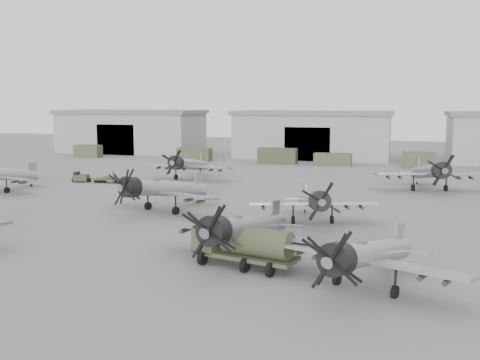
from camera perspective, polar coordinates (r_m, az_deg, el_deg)
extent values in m
plane|color=slate|center=(43.02, -5.25, -5.86)|extent=(220.00, 220.00, 0.00)
cube|color=gray|center=(114.24, -11.45, 4.97)|extent=(28.00, 14.00, 8.00)
cube|color=slate|center=(114.07, -11.51, 7.15)|extent=(29.00, 14.80, 0.70)
cube|color=black|center=(108.36, -13.12, 4.20)|extent=(8.12, 0.40, 6.00)
cube|color=gray|center=(102.07, 7.81, 4.66)|extent=(28.00, 14.00, 8.00)
cube|color=slate|center=(101.88, 7.86, 7.10)|extent=(29.00, 14.80, 0.70)
cube|color=black|center=(95.44, 7.17, 3.81)|extent=(8.12, 0.40, 6.00)
cube|color=#454A30|center=(105.62, -15.90, 2.98)|extent=(5.06, 2.20, 2.28)
cube|color=#41462E|center=(95.78, -4.90, 2.75)|extent=(6.16, 2.20, 2.29)
cube|color=#3D3D28|center=(91.31, 4.02, 2.59)|extent=(6.60, 2.20, 2.63)
cube|color=#46492F|center=(89.78, 9.86, 2.19)|extent=(6.11, 2.20, 2.01)
cube|color=#49482F|center=(89.19, 18.49, 2.02)|extent=(5.06, 2.20, 2.60)
cylinder|color=gray|center=(36.30, 0.88, -5.01)|extent=(3.35, 10.49, 3.06)
cylinder|color=black|center=(32.18, -2.78, -5.44)|extent=(2.12, 1.87, 2.04)
cube|color=gray|center=(35.85, 0.46, -5.59)|extent=(12.45, 4.38, 0.55)
cube|color=gray|center=(40.35, 3.79, -3.43)|extent=(0.42, 1.63, 1.96)
ellipsoid|color=#3F4C54|center=(34.74, -0.27, -4.12)|extent=(0.79, 1.26, 0.55)
cylinder|color=black|center=(36.94, -2.29, -7.69)|extent=(0.41, 0.82, 0.78)
cylinder|color=black|center=(35.32, 3.04, -8.46)|extent=(0.41, 0.82, 0.78)
cylinder|color=black|center=(40.59, 3.59, -6.50)|extent=(0.17, 0.33, 0.31)
cylinder|color=#96999E|center=(31.58, 13.83, -7.59)|extent=(4.69, 9.58, 2.86)
cylinder|color=black|center=(27.63, 10.30, -8.32)|extent=(2.14, 1.97, 1.91)
cube|color=#96999E|center=(31.15, 13.41, -8.24)|extent=(11.43, 5.90, 0.51)
cube|color=#96999E|center=(35.41, 16.62, -5.71)|extent=(0.64, 1.47, 1.83)
ellipsoid|color=#3F4C54|center=(30.06, 12.77, -6.73)|extent=(0.90, 1.22, 0.51)
cylinder|color=black|center=(32.14, 10.30, -10.36)|extent=(0.50, 0.78, 0.73)
cylinder|color=black|center=(30.83, 16.19, -11.39)|extent=(0.50, 0.78, 0.73)
cylinder|color=black|center=(35.70, 16.33, -8.96)|extent=(0.21, 0.31, 0.29)
cylinder|color=#9A9DA2|center=(69.24, -24.04, 0.57)|extent=(3.64, 9.65, 2.83)
cube|color=#9A9DA2|center=(71.74, -21.29, 1.09)|extent=(0.47, 1.49, 1.81)
cylinder|color=black|center=(67.67, -23.61, -1.01)|extent=(0.42, 0.76, 0.72)
cylinder|color=black|center=(71.84, -21.37, -0.52)|extent=(0.18, 0.31, 0.29)
cylinder|color=#93969B|center=(52.25, -7.79, -0.90)|extent=(5.10, 10.38, 3.10)
cylinder|color=black|center=(48.99, -11.66, -0.74)|extent=(2.32, 2.13, 2.07)
cube|color=#93969B|center=(51.88, -8.25, -1.26)|extent=(12.39, 6.42, 0.56)
cube|color=#93969B|center=(55.58, -4.39, -0.13)|extent=(0.69, 1.59, 1.98)
ellipsoid|color=#3F4C54|center=(51.02, -9.07, -0.14)|extent=(0.98, 1.33, 0.56)
cylinder|color=black|center=(53.37, -9.79, -2.76)|extent=(0.54, 0.84, 0.79)
cylinder|color=black|center=(50.73, -6.87, -3.28)|extent=(0.54, 0.84, 0.79)
cylinder|color=black|center=(55.73, -4.57, -2.40)|extent=(0.22, 0.34, 0.32)
cylinder|color=#95979D|center=(47.54, 7.64, -2.09)|extent=(4.18, 9.44, 2.79)
cylinder|color=black|center=(43.34, 8.51, -2.24)|extent=(2.05, 1.87, 1.86)
cube|color=#95979D|center=(47.06, 7.74, -2.49)|extent=(11.24, 5.31, 0.50)
cube|color=#95979D|center=(51.61, 6.93, -1.09)|extent=(0.56, 1.45, 1.79)
ellipsoid|color=#3F4C54|center=(46.01, 7.93, -1.43)|extent=(0.84, 1.19, 0.50)
cylinder|color=black|center=(46.95, 5.68, -4.26)|extent=(0.46, 0.76, 0.72)
cylinder|color=black|center=(47.47, 9.77, -4.20)|extent=(0.46, 0.76, 0.72)
cylinder|color=black|center=(51.71, 6.93, -3.30)|extent=(0.19, 0.31, 0.29)
cylinder|color=#95989D|center=(72.84, -5.34, 1.69)|extent=(1.79, 10.07, 2.95)
cylinder|color=black|center=(68.75, -6.86, 1.86)|extent=(1.85, 1.56, 1.97)
cube|color=#95989D|center=(72.35, -5.52, 1.45)|extent=(11.88, 2.52, 0.53)
cube|color=#95989D|center=(76.87, -3.99, 2.17)|extent=(0.17, 1.58, 1.89)
ellipsoid|color=#3F4C54|center=(71.37, -5.85, 2.24)|extent=(0.61, 1.15, 0.53)
cylinder|color=black|center=(73.13, -6.85, 0.31)|extent=(0.29, 0.77, 0.76)
cylinder|color=black|center=(71.66, -4.26, 0.18)|extent=(0.29, 0.77, 0.76)
cylinder|color=black|center=(76.86, -4.06, 0.60)|extent=(0.12, 0.31, 0.30)
cylinder|color=gray|center=(67.77, 19.43, 0.86)|extent=(4.05, 10.76, 3.16)
cylinder|color=black|center=(63.19, 20.69, 0.97)|extent=(2.25, 2.01, 2.10)
cube|color=gray|center=(67.23, 19.57, 0.58)|extent=(12.79, 5.21, 0.57)
cube|color=gray|center=(72.28, 18.37, 1.48)|extent=(0.52, 1.66, 2.02)
ellipsoid|color=#3F4C54|center=(66.13, 19.87, 1.46)|extent=(0.88, 1.32, 0.57)
cylinder|color=black|center=(66.73, 17.97, -0.81)|extent=(0.47, 0.85, 0.81)
cylinder|color=black|center=(67.85, 21.10, -0.82)|extent=(0.47, 0.85, 0.81)
cylinder|color=black|center=(72.28, 18.35, -0.30)|extent=(0.20, 0.34, 0.32)
cube|color=#41442C|center=(34.85, 0.55, -8.01)|extent=(7.21, 3.73, 0.25)
cube|color=#41442C|center=(35.94, -3.17, -6.20)|extent=(2.04, 2.55, 1.67)
cylinder|color=#41442C|center=(34.18, 1.86, -6.63)|extent=(4.82, 2.83, 1.87)
cube|color=black|center=(35.73, -3.19, -4.83)|extent=(1.87, 2.24, 0.15)
cylinder|color=black|center=(35.27, -4.02, -8.32)|extent=(0.48, 0.93, 0.88)
cylinder|color=black|center=(34.88, 4.90, -8.53)|extent=(0.48, 0.93, 0.88)
cube|color=#3B3C27|center=(73.42, -16.57, 0.24)|extent=(2.01, 1.39, 0.83)
cube|color=black|center=(73.62, -17.03, 0.65)|extent=(0.65, 1.00, 0.52)
cylinder|color=black|center=(73.47, -16.56, 0.00)|extent=(1.31, 0.75, 0.58)
cylinder|color=black|center=(72.88, -15.61, 0.14)|extent=(1.24, 0.26, 0.08)
cube|color=#3B3C27|center=(71.87, -13.72, 0.09)|extent=(4.10, 2.00, 0.19)
cylinder|color=black|center=(71.91, -13.72, -0.11)|extent=(1.60, 0.67, 0.46)
cylinder|color=#3B3C27|center=(71.85, -13.73, 0.26)|extent=(1.48, 0.54, 0.33)
imported|color=#3F452D|center=(70.11, -13.30, 0.21)|extent=(0.58, 0.71, 1.67)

